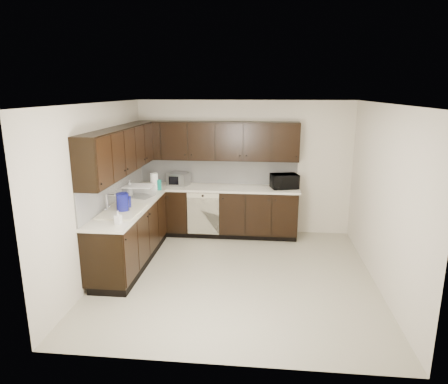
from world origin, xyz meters
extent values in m
plane|color=#ADA78F|center=(0.00, 0.00, 0.00)|extent=(4.00, 4.00, 0.00)
plane|color=white|center=(0.00, 0.00, 2.50)|extent=(4.00, 4.00, 0.00)
cube|color=beige|center=(0.00, 2.00, 1.25)|extent=(4.00, 0.02, 2.50)
cube|color=beige|center=(-2.00, 0.00, 1.25)|extent=(0.02, 4.00, 2.50)
cube|color=beige|center=(2.00, 0.00, 1.25)|extent=(0.02, 4.00, 2.50)
cube|color=beige|center=(0.00, -2.00, 1.25)|extent=(4.00, 0.02, 2.50)
cube|color=black|center=(-0.50, 1.70, 0.45)|extent=(3.00, 0.60, 0.90)
cube|color=black|center=(-1.70, 0.30, 0.45)|extent=(0.60, 2.20, 0.90)
cube|color=black|center=(-0.50, 1.73, 0.05)|extent=(3.00, 0.54, 0.10)
cube|color=black|center=(-1.67, 0.30, 0.05)|extent=(0.54, 2.20, 0.10)
cube|color=beige|center=(-0.50, 1.70, 0.92)|extent=(3.03, 0.63, 0.04)
cube|color=beige|center=(-1.70, 0.30, 0.92)|extent=(0.63, 2.23, 0.04)
cube|color=#B9B8B4|center=(-0.50, 1.99, 1.18)|extent=(3.00, 0.02, 0.48)
cube|color=#B9B8B4|center=(-1.99, 0.60, 1.18)|extent=(0.02, 2.80, 0.48)
cube|color=black|center=(-0.50, 1.83, 1.77)|extent=(3.00, 0.33, 0.70)
cube|color=black|center=(-1.83, 0.43, 1.77)|extent=(0.33, 2.47, 0.70)
cube|color=beige|center=(-0.70, 1.41, 0.50)|extent=(0.58, 0.02, 0.78)
cube|color=beige|center=(-0.70, 1.40, 0.84)|extent=(0.58, 0.03, 0.08)
cylinder|color=black|center=(-0.70, 1.39, 0.84)|extent=(0.04, 0.02, 0.04)
cube|color=beige|center=(-1.68, 0.00, 0.95)|extent=(0.54, 0.82, 0.03)
cube|color=beige|center=(-1.68, -0.20, 0.86)|extent=(0.42, 0.34, 0.16)
cube|color=beige|center=(-1.68, 0.20, 0.86)|extent=(0.42, 0.34, 0.16)
cylinder|color=silver|center=(-1.90, 0.00, 1.07)|extent=(0.03, 0.03, 0.26)
cylinder|color=silver|center=(-1.85, 0.00, 1.19)|extent=(0.14, 0.02, 0.02)
cylinder|color=#B2B2B7|center=(-1.68, -0.20, 0.89)|extent=(0.20, 0.20, 0.10)
imported|color=black|center=(0.75, 1.70, 1.07)|extent=(0.54, 0.44, 0.26)
imported|color=gray|center=(-1.54, -0.54, 1.03)|extent=(0.09, 0.09, 0.18)
imported|color=gray|center=(-1.87, 0.92, 1.07)|extent=(0.13, 0.13, 0.26)
cube|color=#AAAAAD|center=(-1.21, 1.75, 1.06)|extent=(0.43, 0.36, 0.24)
cube|color=silver|center=(-1.70, 0.89, 1.03)|extent=(0.53, 0.46, 0.18)
cylinder|color=#0E1289|center=(-1.67, 0.00, 1.08)|extent=(0.21, 0.21, 0.28)
cylinder|color=#0B7C6C|center=(-1.48, 1.35, 1.03)|extent=(0.09, 0.09, 0.18)
cylinder|color=white|center=(-1.57, 1.35, 1.09)|extent=(0.14, 0.14, 0.30)
camera|label=1|loc=(0.38, -5.42, 2.67)|focal=32.00mm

